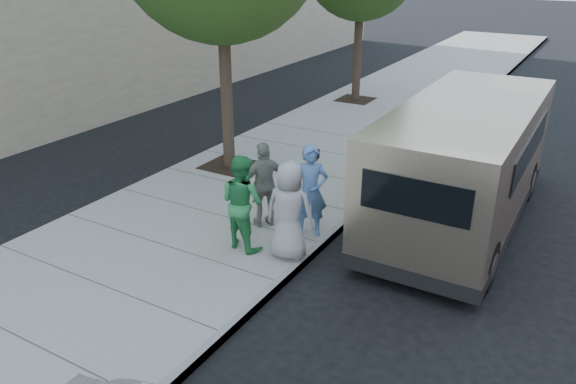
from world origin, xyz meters
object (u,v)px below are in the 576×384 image
object	(u,v)px
van	(465,161)
person_officer	(311,191)
person_green_shirt	(242,202)
person_gray_shirt	(289,211)
person_striped_polo	(265,185)
parking_meter	(313,164)

from	to	relation	value
van	person_officer	bearing A→B (deg)	-134.70
person_green_shirt	person_gray_shirt	world-z (taller)	person_gray_shirt
van	person_gray_shirt	xyz separation A→B (m)	(-2.10, -3.14, -0.28)
person_green_shirt	person_striped_polo	world-z (taller)	person_green_shirt
parking_meter	person_gray_shirt	xyz separation A→B (m)	(0.65, -2.08, -0.03)
person_gray_shirt	person_striped_polo	bearing A→B (deg)	-49.27
person_striped_polo	parking_meter	bearing A→B (deg)	-157.73
van	person_officer	size ratio (longest dim) A/B	3.83
van	person_green_shirt	size ratio (longest dim) A/B	3.84
person_green_shirt	person_gray_shirt	bearing A→B (deg)	-163.22
person_green_shirt	van	bearing A→B (deg)	-122.15
parking_meter	person_officer	size ratio (longest dim) A/B	0.72
person_gray_shirt	person_green_shirt	bearing A→B (deg)	-4.28
person_gray_shirt	person_striped_polo	size ratio (longest dim) A/B	1.04
person_officer	person_gray_shirt	bearing A→B (deg)	-115.52
person_gray_shirt	person_striped_polo	world-z (taller)	person_gray_shirt
person_officer	person_green_shirt	distance (m)	1.30
van	person_green_shirt	distance (m)	4.42
parking_meter	person_officer	distance (m)	1.29
person_officer	person_green_shirt	bearing A→B (deg)	-159.68
person_officer	person_striped_polo	bearing A→B (deg)	155.73
parking_meter	person_gray_shirt	bearing A→B (deg)	-61.69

